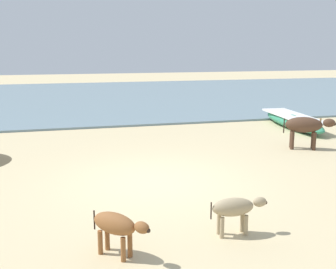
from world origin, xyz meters
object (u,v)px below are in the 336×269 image
object	(u,v)px
fishing_boat_2	(293,121)
cow_second_adult_dark	(306,126)
calf_far_dun	(235,208)
calf_near_brown	(116,226)

from	to	relation	value
fishing_boat_2	cow_second_adult_dark	world-z (taller)	cow_second_adult_dark
cow_second_adult_dark	fishing_boat_2	bearing A→B (deg)	88.93
fishing_boat_2	calf_far_dun	distance (m)	9.91
fishing_boat_2	calf_far_dun	xyz separation A→B (m)	(-5.86, -7.99, 0.19)
calf_far_dun	cow_second_adult_dark	distance (m)	6.58
calf_far_dun	cow_second_adult_dark	size ratio (longest dim) A/B	0.68
calf_far_dun	cow_second_adult_dark	world-z (taller)	cow_second_adult_dark
fishing_boat_2	cow_second_adult_dark	xyz separation A→B (m)	(-1.47, -3.09, 0.44)
fishing_boat_2	calf_near_brown	distance (m)	11.35
calf_near_brown	fishing_boat_2	bearing A→B (deg)	92.59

